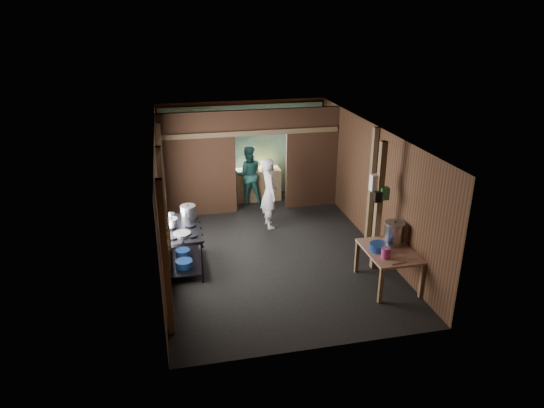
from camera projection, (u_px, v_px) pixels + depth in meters
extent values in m
cube|color=black|center=(270.00, 247.00, 10.66)|extent=(4.50, 7.00, 0.00)
cube|color=#282726|center=(270.00, 130.00, 9.70)|extent=(4.50, 7.00, 0.00)
cube|color=#53321F|center=(243.00, 148.00, 13.36)|extent=(4.50, 0.00, 2.60)
cube|color=#53321F|center=(322.00, 274.00, 7.01)|extent=(4.50, 0.00, 2.60)
cube|color=#53321F|center=(160.00, 200.00, 9.73)|extent=(0.00, 7.00, 2.60)
cube|color=#53321F|center=(371.00, 184.00, 10.63)|extent=(0.00, 7.00, 2.60)
cube|color=#402616|center=(198.00, 165.00, 11.91)|extent=(1.85, 0.10, 2.60)
cube|color=#402616|center=(312.00, 158.00, 12.49)|extent=(1.35, 0.10, 2.60)
cube|color=#402616|center=(261.00, 122.00, 11.86)|extent=(1.30, 0.10, 0.60)
cube|color=#8ACBCA|center=(243.00, 151.00, 13.32)|extent=(4.40, 0.06, 2.50)
cube|color=olive|center=(258.00, 184.00, 13.24)|extent=(1.20, 0.50, 0.85)
cylinder|color=silver|center=(252.00, 127.00, 13.09)|extent=(0.20, 0.03, 0.20)
cube|color=olive|center=(166.00, 260.00, 7.38)|extent=(0.10, 0.12, 2.60)
cube|color=olive|center=(164.00, 215.00, 9.02)|extent=(0.10, 0.12, 2.60)
cube|color=olive|center=(163.00, 181.00, 10.83)|extent=(0.10, 0.12, 2.60)
cube|color=olive|center=(371.00, 187.00, 10.44)|extent=(0.10, 0.12, 2.60)
cube|color=olive|center=(378.00, 207.00, 9.37)|extent=(0.12, 0.12, 2.60)
cube|color=olive|center=(251.00, 133.00, 11.85)|extent=(4.40, 0.12, 0.12)
cylinder|color=gray|center=(160.00, 177.00, 9.97)|extent=(0.03, 0.34, 0.34)
cylinder|color=black|center=(160.00, 176.00, 10.37)|extent=(0.03, 0.30, 0.30)
cube|color=olive|center=(166.00, 240.00, 7.81)|extent=(0.14, 0.80, 0.03)
cylinder|color=silver|center=(166.00, 243.00, 7.56)|extent=(0.07, 0.07, 0.10)
cylinder|color=orange|center=(166.00, 236.00, 7.78)|extent=(0.08, 0.08, 0.10)
cylinder|color=#307F45|center=(166.00, 231.00, 7.98)|extent=(0.06, 0.06, 0.10)
cube|color=silver|center=(376.00, 183.00, 9.26)|extent=(0.22, 0.15, 0.32)
cube|color=#307F45|center=(384.00, 193.00, 9.22)|extent=(0.16, 0.12, 0.24)
cube|color=black|center=(378.00, 197.00, 9.19)|extent=(0.14, 0.10, 0.20)
cylinder|color=#B1B1B9|center=(171.00, 215.00, 9.96)|extent=(0.15, 0.15, 0.09)
cylinder|color=navy|center=(184.00, 264.00, 9.48)|extent=(0.33, 0.33, 0.14)
cylinder|color=navy|center=(183.00, 252.00, 9.94)|extent=(0.29, 0.29, 0.12)
cylinder|color=navy|center=(379.00, 247.00, 8.97)|extent=(0.41, 0.41, 0.13)
cylinder|color=#B33A81|center=(386.00, 253.00, 8.67)|extent=(0.19, 0.19, 0.19)
cube|color=#B1B1B9|center=(399.00, 263.00, 8.51)|extent=(0.30, 0.08, 0.01)
cylinder|color=orange|center=(267.00, 165.00, 13.10)|extent=(0.34, 0.34, 0.19)
cylinder|color=#9B001B|center=(247.00, 168.00, 13.00)|extent=(0.12, 0.12, 0.13)
imported|color=silver|center=(269.00, 193.00, 11.42)|extent=(0.43, 0.63, 1.68)
imported|color=#286964|center=(248.00, 174.00, 12.90)|extent=(0.79, 0.64, 1.56)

